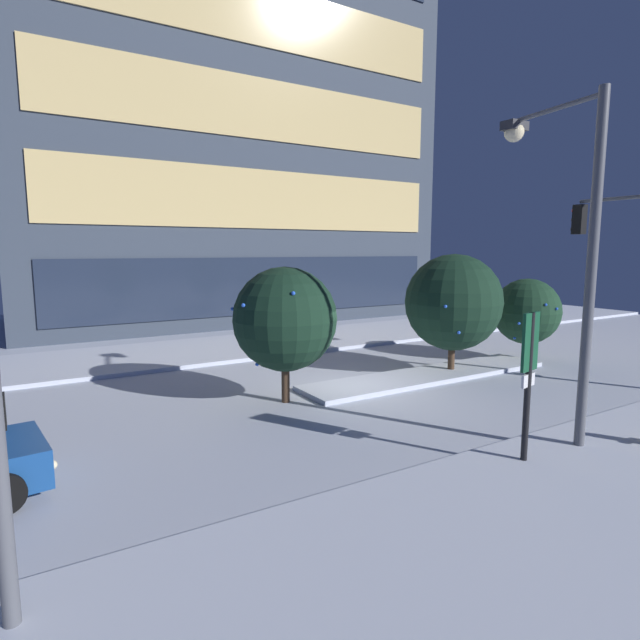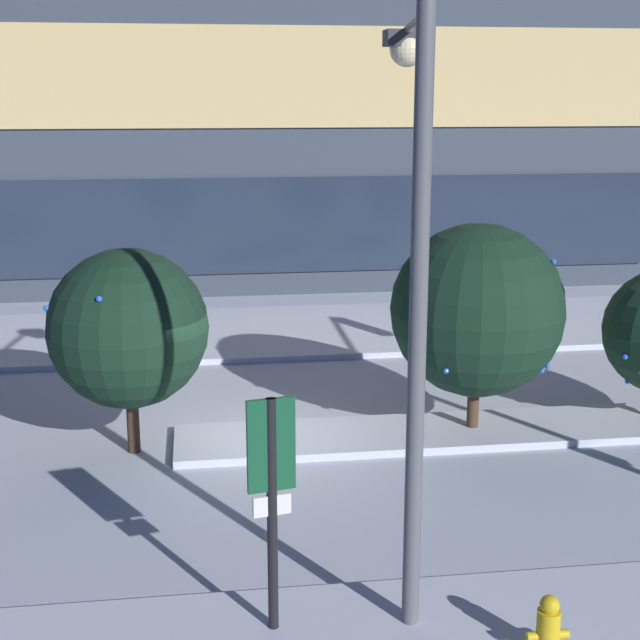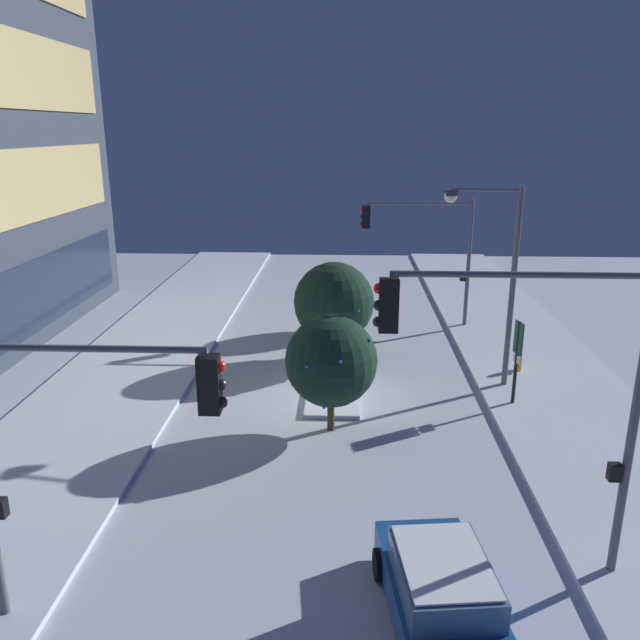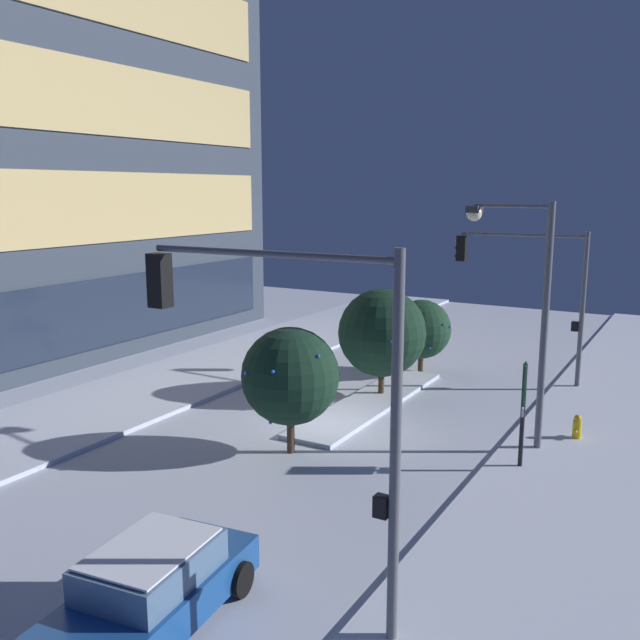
{
  "view_description": "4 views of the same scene",
  "coord_description": "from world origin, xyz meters",
  "px_view_note": "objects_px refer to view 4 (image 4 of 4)",
  "views": [
    {
      "loc": [
        -8.0,
        -11.83,
        4.07
      ],
      "look_at": [
        -0.14,
        1.19,
        1.97
      ],
      "focal_mm": 28.47,
      "sensor_mm": 36.0,
      "label": 1
    },
    {
      "loc": [
        -0.74,
        -15.39,
        6.18
      ],
      "look_at": [
        1.5,
        0.84,
        2.09
      ],
      "focal_mm": 51.01,
      "sensor_mm": 36.0,
      "label": 2
    },
    {
      "loc": [
        -19.48,
        -0.38,
        8.89
      ],
      "look_at": [
        2.1,
        0.51,
        2.3
      ],
      "focal_mm": 35.34,
      "sensor_mm": 36.0,
      "label": 3
    },
    {
      "loc": [
        -17.71,
        -10.02,
        7.41
      ],
      "look_at": [
        3.45,
        2.14,
        2.77
      ],
      "focal_mm": 38.69,
      "sensor_mm": 36.0,
      "label": 4
    }
  ],
  "objects_px": {
    "decorated_tree_median": "(290,376)",
    "decorated_tree_left_of_median": "(382,333)",
    "decorated_tree_right_of_median": "(421,329)",
    "parking_info_sign": "(523,403)",
    "street_lamp_arched": "(522,289)",
    "traffic_light_corner_near_right": "(530,278)",
    "traffic_light_corner_near_left": "(292,365)",
    "car_near": "(152,589)",
    "fire_hydrant": "(577,429)"
  },
  "relations": [
    {
      "from": "traffic_light_corner_near_right",
      "to": "fire_hydrant",
      "type": "xyz_separation_m",
      "value": [
        -5.79,
        -2.94,
        -3.69
      ]
    },
    {
      "from": "traffic_light_corner_near_right",
      "to": "fire_hydrant",
      "type": "relative_size",
      "value": 6.92
    },
    {
      "from": "decorated_tree_left_of_median",
      "to": "fire_hydrant",
      "type": "bearing_deg",
      "value": -100.53
    },
    {
      "from": "car_near",
      "to": "decorated_tree_left_of_median",
      "type": "distance_m",
      "value": 14.43
    },
    {
      "from": "traffic_light_corner_near_left",
      "to": "decorated_tree_left_of_median",
      "type": "bearing_deg",
      "value": -71.9
    },
    {
      "from": "car_near",
      "to": "decorated_tree_right_of_median",
      "type": "relative_size",
      "value": 1.49
    },
    {
      "from": "decorated_tree_right_of_median",
      "to": "decorated_tree_median",
      "type": "bearing_deg",
      "value": 179.97
    },
    {
      "from": "decorated_tree_median",
      "to": "decorated_tree_left_of_median",
      "type": "distance_m",
      "value": 6.21
    },
    {
      "from": "parking_info_sign",
      "to": "decorated_tree_median",
      "type": "distance_m",
      "value": 6.33
    },
    {
      "from": "street_lamp_arched",
      "to": "decorated_tree_left_of_median",
      "type": "height_order",
      "value": "street_lamp_arched"
    },
    {
      "from": "traffic_light_corner_near_left",
      "to": "parking_info_sign",
      "type": "height_order",
      "value": "traffic_light_corner_near_left"
    },
    {
      "from": "car_near",
      "to": "parking_info_sign",
      "type": "height_order",
      "value": "parking_info_sign"
    },
    {
      "from": "car_near",
      "to": "traffic_light_corner_near_left",
      "type": "height_order",
      "value": "traffic_light_corner_near_left"
    },
    {
      "from": "parking_info_sign",
      "to": "decorated_tree_left_of_median",
      "type": "distance_m",
      "value": 7.42
    },
    {
      "from": "traffic_light_corner_near_left",
      "to": "street_lamp_arched",
      "type": "distance_m",
      "value": 10.08
    },
    {
      "from": "car_near",
      "to": "traffic_light_corner_near_left",
      "type": "distance_m",
      "value": 4.52
    },
    {
      "from": "parking_info_sign",
      "to": "decorated_tree_median",
      "type": "bearing_deg",
      "value": 6.73
    },
    {
      "from": "car_near",
      "to": "traffic_light_corner_near_right",
      "type": "height_order",
      "value": "traffic_light_corner_near_right"
    },
    {
      "from": "traffic_light_corner_near_right",
      "to": "parking_info_sign",
      "type": "height_order",
      "value": "traffic_light_corner_near_right"
    },
    {
      "from": "traffic_light_corner_near_left",
      "to": "decorated_tree_right_of_median",
      "type": "distance_m",
      "value": 16.94
    },
    {
      "from": "fire_hydrant",
      "to": "parking_info_sign",
      "type": "relative_size",
      "value": 0.29
    },
    {
      "from": "decorated_tree_left_of_median",
      "to": "decorated_tree_right_of_median",
      "type": "relative_size",
      "value": 1.3
    },
    {
      "from": "parking_info_sign",
      "to": "decorated_tree_right_of_median",
      "type": "height_order",
      "value": "decorated_tree_right_of_median"
    },
    {
      "from": "street_lamp_arched",
      "to": "decorated_tree_right_of_median",
      "type": "xyz_separation_m",
      "value": [
        6.24,
        5.39,
        -2.81
      ]
    },
    {
      "from": "car_near",
      "to": "decorated_tree_right_of_median",
      "type": "height_order",
      "value": "decorated_tree_right_of_median"
    },
    {
      "from": "fire_hydrant",
      "to": "decorated_tree_median",
      "type": "relative_size",
      "value": 0.23
    },
    {
      "from": "traffic_light_corner_near_right",
      "to": "decorated_tree_right_of_median",
      "type": "bearing_deg",
      "value": 11.22
    },
    {
      "from": "parking_info_sign",
      "to": "decorated_tree_left_of_median",
      "type": "height_order",
      "value": "decorated_tree_left_of_median"
    },
    {
      "from": "traffic_light_corner_near_right",
      "to": "decorated_tree_right_of_median",
      "type": "distance_m",
      "value": 4.65
    },
    {
      "from": "street_lamp_arched",
      "to": "fire_hydrant",
      "type": "distance_m",
      "value": 4.69
    },
    {
      "from": "car_near",
      "to": "traffic_light_corner_near_left",
      "type": "relative_size",
      "value": 0.69
    },
    {
      "from": "fire_hydrant",
      "to": "decorated_tree_right_of_median",
      "type": "height_order",
      "value": "decorated_tree_right_of_median"
    },
    {
      "from": "parking_info_sign",
      "to": "traffic_light_corner_near_right",
      "type": "bearing_deg",
      "value": -88.33
    },
    {
      "from": "parking_info_sign",
      "to": "decorated_tree_left_of_median",
      "type": "xyz_separation_m",
      "value": [
        4.26,
        6.05,
        0.48
      ]
    },
    {
      "from": "parking_info_sign",
      "to": "decorated_tree_right_of_median",
      "type": "bearing_deg",
      "value": -64.21
    },
    {
      "from": "street_lamp_arched",
      "to": "decorated_tree_left_of_median",
      "type": "bearing_deg",
      "value": -16.6
    },
    {
      "from": "car_near",
      "to": "traffic_light_corner_near_right",
      "type": "xyz_separation_m",
      "value": [
        18.64,
        -1.77,
        3.39
      ]
    },
    {
      "from": "traffic_light_corner_near_left",
      "to": "parking_info_sign",
      "type": "xyz_separation_m",
      "value": [
        8.28,
        -1.95,
        -2.63
      ]
    },
    {
      "from": "street_lamp_arched",
      "to": "decorated_tree_median",
      "type": "distance_m",
      "value": 6.95
    },
    {
      "from": "car_near",
      "to": "parking_info_sign",
      "type": "distance_m",
      "value": 10.66
    },
    {
      "from": "traffic_light_corner_near_right",
      "to": "decorated_tree_median",
      "type": "relative_size",
      "value": 1.62
    },
    {
      "from": "fire_hydrant",
      "to": "decorated_tree_median",
      "type": "distance_m",
      "value": 8.7
    },
    {
      "from": "decorated_tree_median",
      "to": "decorated_tree_left_of_median",
      "type": "xyz_separation_m",
      "value": [
        6.21,
        0.04,
        0.11
      ]
    },
    {
      "from": "car_near",
      "to": "traffic_light_corner_near_right",
      "type": "relative_size",
      "value": 0.77
    },
    {
      "from": "street_lamp_arched",
      "to": "decorated_tree_right_of_median",
      "type": "relative_size",
      "value": 2.33
    },
    {
      "from": "decorated_tree_median",
      "to": "decorated_tree_right_of_median",
      "type": "xyz_separation_m",
      "value": [
        9.9,
        -0.0,
        -0.41
      ]
    },
    {
      "from": "fire_hydrant",
      "to": "parking_info_sign",
      "type": "height_order",
      "value": "parking_info_sign"
    },
    {
      "from": "car_near",
      "to": "traffic_light_corner_near_right",
      "type": "distance_m",
      "value": 19.03
    },
    {
      "from": "car_near",
      "to": "street_lamp_arched",
      "type": "bearing_deg",
      "value": -21.63
    },
    {
      "from": "fire_hydrant",
      "to": "decorated_tree_right_of_median",
      "type": "bearing_deg",
      "value": 54.26
    }
  ]
}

